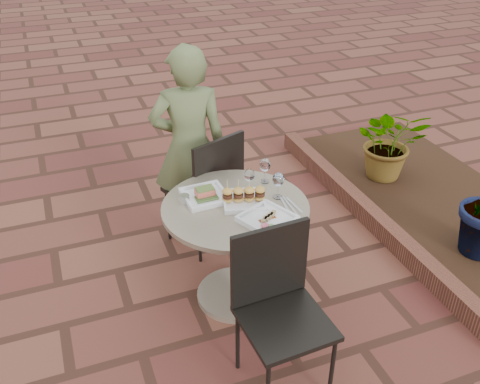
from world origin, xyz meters
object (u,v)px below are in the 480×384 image
object	(u,v)px
cafe_table	(236,238)
chair_near	(278,297)
plate_tuna	(267,219)
plate_salmon	(205,195)
plate_sliders	(244,197)
chair_far	(210,183)
diner	(189,148)

from	to	relation	value
cafe_table	chair_near	world-z (taller)	chair_near
plate_tuna	plate_salmon	bearing A→B (deg)	125.09
chair_near	plate_sliders	distance (m)	0.70
chair_far	plate_sliders	world-z (taller)	chair_far
diner	cafe_table	bearing A→B (deg)	104.32
chair_far	diner	size ratio (longest dim) A/B	0.62
chair_near	plate_tuna	xyz separation A→B (m)	(0.12, 0.43, 0.20)
plate_tuna	cafe_table	bearing A→B (deg)	117.49
diner	plate_sliders	xyz separation A→B (m)	(0.12, -0.79, 0.01)
chair_far	diner	bearing A→B (deg)	-87.62
cafe_table	chair_near	distance (m)	0.66
cafe_table	plate_sliders	distance (m)	0.29
chair_far	plate_salmon	distance (m)	0.53
cafe_table	plate_tuna	distance (m)	0.36
chair_near	cafe_table	bearing A→B (deg)	86.52
cafe_table	chair_far	bearing A→B (deg)	87.05
chair_near	plate_salmon	size ratio (longest dim) A/B	3.38
cafe_table	plate_tuna	world-z (taller)	plate_tuna
plate_sliders	plate_tuna	bearing A→B (deg)	-76.78
chair_near	plate_sliders	world-z (taller)	chair_near
chair_far	diner	world-z (taller)	diner
cafe_table	diner	bearing A→B (deg)	94.01
plate_salmon	plate_sliders	size ratio (longest dim) A/B	0.89
plate_salmon	cafe_table	bearing A→B (deg)	-45.75
chair_near	chair_far	bearing A→B (deg)	85.35
plate_sliders	diner	bearing A→B (deg)	98.36
chair_far	chair_near	world-z (taller)	same
chair_far	cafe_table	bearing A→B (deg)	65.39
diner	chair_far	bearing A→B (deg)	124.35
chair_far	chair_near	bearing A→B (deg)	66.65
cafe_table	chair_far	xyz separation A→B (m)	(0.03, 0.61, 0.07)
plate_salmon	diner	bearing A→B (deg)	82.35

